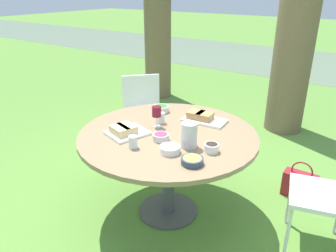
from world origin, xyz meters
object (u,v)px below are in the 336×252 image
Objects in this scene: chair_near_right at (143,108)px; handbag at (300,184)px; chair_near_left at (335,189)px; dining_table at (168,144)px; water_pitcher at (189,135)px; wine_glass at (157,112)px.

chair_near_right is 1.87m from handbag.
handbag is at bearing 119.77° from chair_near_left.
water_pitcher is at bearing -23.24° from dining_table.
water_pitcher reaches higher than chair_near_left.
wine_glass reaches higher than chair_near_right.
dining_table is at bearing -17.14° from wine_glass.
water_pitcher reaches higher than dining_table.
handbag is at bearing 1.55° from chair_near_right.
dining_table is 3.89× the size of handbag.
wine_glass reaches higher than handbag.
chair_near_right is 1.19m from wine_glass.
water_pitcher is at bearing -21.15° from wine_glass.
wine_glass is at bearing -140.65° from handbag.
dining_table is 1.61× the size of chair_near_left.
chair_near_left is (1.21, 0.32, -0.14)m from dining_table.
chair_near_left and chair_near_right have the same top height.
chair_near_left reaches higher than dining_table.
handbag is at bearing 45.11° from dining_table.
chair_near_left is at bearing 11.44° from wine_glass.
water_pitcher is (0.27, -0.11, 0.19)m from dining_table.
chair_near_right is 4.74× the size of water_pitcher.
water_pitcher is (1.21, -0.95, 0.33)m from chair_near_right.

